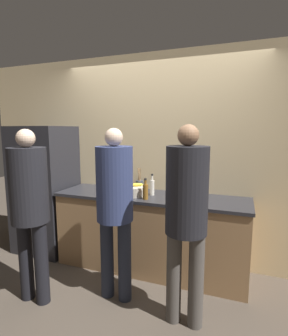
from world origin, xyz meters
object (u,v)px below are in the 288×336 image
(person_right, at_px, (186,210))
(bottle_clear, at_px, (152,187))
(refrigerator, at_px, (45,189))
(utensil_crock, at_px, (139,184))
(fruit_bowl, at_px, (134,191))
(bottle_amber, at_px, (145,191))
(person_left, at_px, (30,202))
(cup_red, at_px, (185,191))
(person_center, at_px, (115,200))

(person_right, relative_size, bottle_clear, 6.79)
(refrigerator, bearing_deg, utensil_crock, 10.01)
(fruit_bowl, height_order, bottle_amber, bottle_amber)
(person_left, relative_size, bottle_amber, 7.16)
(fruit_bowl, relative_size, bottle_amber, 1.25)
(utensil_crock, height_order, bottle_amber, utensil_crock)
(bottle_amber, distance_m, cup_red, 0.51)
(cup_red, bearing_deg, bottle_amber, -137.24)
(person_left, distance_m, fruit_bowl, 1.13)
(cup_red, bearing_deg, fruit_bowl, -157.86)
(person_center, height_order, fruit_bowl, person_center)
(person_left, relative_size, person_right, 0.98)
(person_right, bearing_deg, refrigerator, 160.12)
(person_left, xyz_separation_m, fruit_bowl, (0.68, 0.90, -0.03))
(person_left, height_order, cup_red, person_left)
(bottle_amber, bearing_deg, person_center, -106.90)
(person_left, xyz_separation_m, cup_red, (1.24, 1.13, -0.04))
(person_right, distance_m, bottle_amber, 0.81)
(fruit_bowl, distance_m, bottle_clear, 0.22)
(refrigerator, height_order, utensil_crock, refrigerator)
(bottle_amber, bearing_deg, person_right, -45.21)
(person_right, height_order, bottle_clear, person_right)
(fruit_bowl, bearing_deg, bottle_clear, 23.56)
(person_center, xyz_separation_m, bottle_amber, (0.14, 0.46, -0.00))
(person_center, bearing_deg, bottle_amber, 73.10)
(person_left, distance_m, person_center, 0.80)
(fruit_bowl, distance_m, utensil_crock, 0.31)
(person_right, bearing_deg, bottle_amber, 134.79)
(bottle_clear, relative_size, bottle_amber, 1.08)
(person_left, bearing_deg, refrigerator, 124.73)
(person_right, bearing_deg, bottle_clear, 125.84)
(bottle_clear, bearing_deg, person_left, -131.78)
(person_center, bearing_deg, refrigerator, 155.00)
(refrigerator, xyz_separation_m, cup_red, (1.92, 0.15, 0.10))
(refrigerator, bearing_deg, bottle_clear, 0.40)
(person_center, relative_size, utensil_crock, 6.04)
(refrigerator, distance_m, person_left, 1.19)
(bottle_amber, bearing_deg, refrigerator, 172.95)
(refrigerator, height_order, bottle_amber, refrigerator)
(fruit_bowl, relative_size, utensil_crock, 1.05)
(person_right, bearing_deg, fruit_bowl, 137.58)
(person_left, height_order, person_right, person_right)
(refrigerator, xyz_separation_m, person_center, (1.40, -0.65, 0.15))
(person_left, relative_size, bottle_clear, 6.65)
(person_left, xyz_separation_m, person_right, (1.44, 0.21, 0.02))
(refrigerator, relative_size, bottle_clear, 6.79)
(person_right, xyz_separation_m, fruit_bowl, (-0.76, 0.69, -0.06))
(person_left, bearing_deg, bottle_amber, 41.96)
(person_center, height_order, bottle_amber, person_center)
(person_right, height_order, bottle_amber, person_right)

